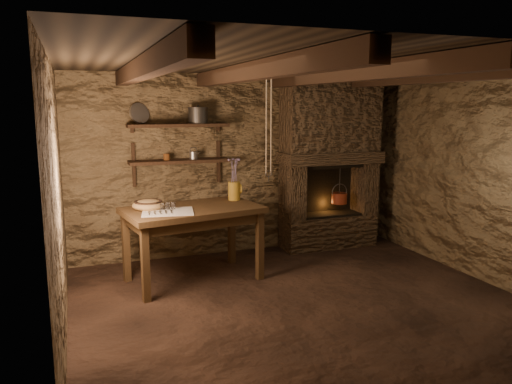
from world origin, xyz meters
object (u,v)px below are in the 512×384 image
object	(u,v)px
work_table	(193,241)
red_pot	(339,197)
wooden_bowl	(148,205)
iron_stockpot	(198,116)
stoneware_jug	(234,182)

from	to	relation	value
work_table	red_pot	bearing A→B (deg)	6.55
work_table	wooden_bowl	world-z (taller)	wooden_bowl
wooden_bowl	iron_stockpot	xyz separation A→B (m)	(0.76, 0.69, 0.96)
iron_stockpot	stoneware_jug	bearing A→B (deg)	-60.00
work_table	iron_stockpot	xyz separation A→B (m)	(0.28, 0.78, 1.40)
red_pot	work_table	bearing A→B (deg)	-163.68
wooden_bowl	stoneware_jug	bearing A→B (deg)	8.92
iron_stockpot	wooden_bowl	bearing A→B (deg)	-137.41
red_pot	wooden_bowl	bearing A→B (deg)	-168.19
stoneware_jug	red_pot	xyz separation A→B (m)	(1.69, 0.41, -0.37)
work_table	stoneware_jug	bearing A→B (deg)	13.98
wooden_bowl	work_table	bearing A→B (deg)	-10.67
work_table	stoneware_jug	distance (m)	0.89
wooden_bowl	red_pot	size ratio (longest dim) A/B	0.67
work_table	iron_stockpot	distance (m)	1.63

